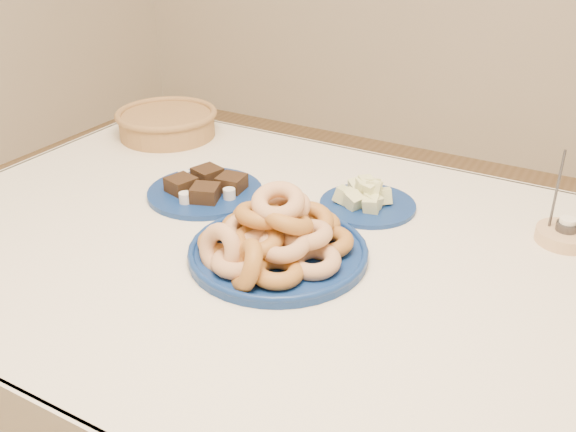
% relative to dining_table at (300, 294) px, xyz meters
% --- Properties ---
extents(dining_table, '(1.71, 1.11, 0.75)m').
position_rel_dining_table_xyz_m(dining_table, '(0.00, 0.00, 0.00)').
color(dining_table, brown).
rests_on(dining_table, ground).
extents(donut_platter, '(0.47, 0.47, 0.16)m').
position_rel_dining_table_xyz_m(donut_platter, '(-0.03, -0.05, 0.15)').
color(donut_platter, navy).
rests_on(donut_platter, dining_table).
extents(melon_plate, '(0.24, 0.24, 0.07)m').
position_rel_dining_table_xyz_m(melon_plate, '(0.04, 0.24, 0.13)').
color(melon_plate, navy).
rests_on(melon_plate, dining_table).
extents(brownie_plate, '(0.27, 0.27, 0.05)m').
position_rel_dining_table_xyz_m(brownie_plate, '(-0.31, 0.11, 0.12)').
color(brownie_plate, navy).
rests_on(brownie_plate, dining_table).
extents(wicker_basket, '(0.35, 0.35, 0.08)m').
position_rel_dining_table_xyz_m(wicker_basket, '(-0.64, 0.38, 0.15)').
color(wicker_basket, brown).
rests_on(wicker_basket, dining_table).
extents(candle_holder, '(0.12, 0.12, 0.19)m').
position_rel_dining_table_xyz_m(candle_holder, '(0.45, 0.30, 0.12)').
color(candle_holder, tan).
rests_on(candle_holder, dining_table).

